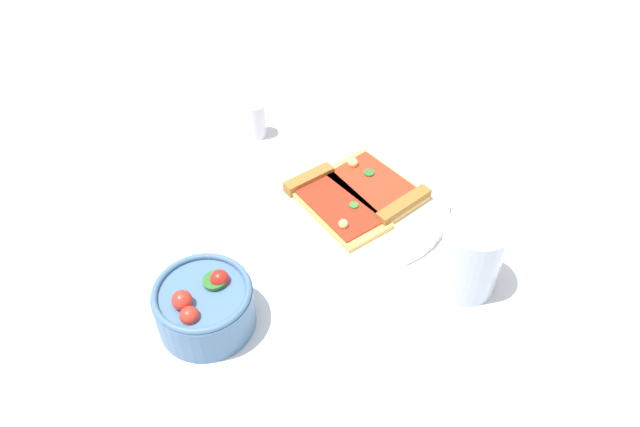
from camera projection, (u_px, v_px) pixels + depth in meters
ground_plane at (338, 221)px, 0.94m from camera, size 2.40×2.40×0.00m
plate at (358, 201)px, 0.96m from camera, size 0.28×0.28×0.01m
pizza_slice_near at (331, 202)px, 0.94m from camera, size 0.17×0.17×0.02m
pizza_slice_far at (379, 189)px, 0.96m from camera, size 0.17×0.18×0.02m
salad_bowl at (204, 306)px, 0.78m from camera, size 0.13×0.13×0.08m
soda_glass at (470, 259)px, 0.82m from camera, size 0.08×0.08×0.11m
pepper_shaker at (256, 117)px, 1.06m from camera, size 0.03×0.03×0.08m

